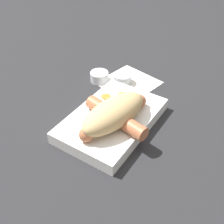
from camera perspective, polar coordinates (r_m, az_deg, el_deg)
name	(u,v)px	position (r m, az deg, el deg)	size (l,w,h in m)	color
ground_plane	(112,125)	(0.69, 0.00, -2.60)	(3.00, 3.00, 0.00)	#232326
food_tray	(112,120)	(0.68, 0.00, -1.64)	(0.26, 0.17, 0.03)	white
bread_roll	(114,113)	(0.63, 0.41, -0.21)	(0.19, 0.11, 0.06)	tan
sausage	(116,117)	(0.64, 0.73, -1.02)	(0.20, 0.17, 0.03)	#B26642
pickled_veggies	(116,96)	(0.73, 0.74, 3.32)	(0.06, 0.07, 0.00)	orange
napkin	(129,83)	(0.84, 3.45, 5.97)	(0.17, 0.17, 0.00)	white
condiment_cup_near	(122,79)	(0.83, 2.07, 6.71)	(0.05, 0.05, 0.03)	silver
condiment_cup_far	(99,77)	(0.84, -2.59, 7.10)	(0.05, 0.05, 0.03)	silver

